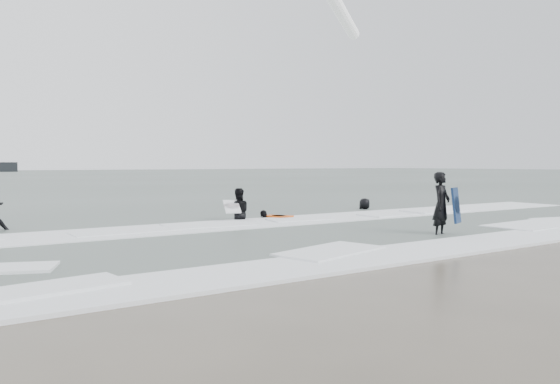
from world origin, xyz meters
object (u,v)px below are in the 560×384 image
surfer_centre (441,236)px  surfer_wading (238,221)px  surfer_right_far (365,210)px  surfer_right_near (264,220)px

surfer_centre → surfer_wading: surfer_centre is taller
surfer_wading → surfer_right_far: size_ratio=1.01×
surfer_wading → surfer_right_near: 1.01m
surfer_wading → surfer_right_near: surfer_wading is taller
surfer_centre → surfer_right_far: bearing=45.1°
surfer_right_near → surfer_right_far: 5.65m
surfer_wading → surfer_right_near: bearing=-161.6°
surfer_centre → surfer_right_far: size_ratio=1.06×
surfer_centre → surfer_right_near: surfer_centre is taller
surfer_centre → surfer_right_near: bearing=88.1°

